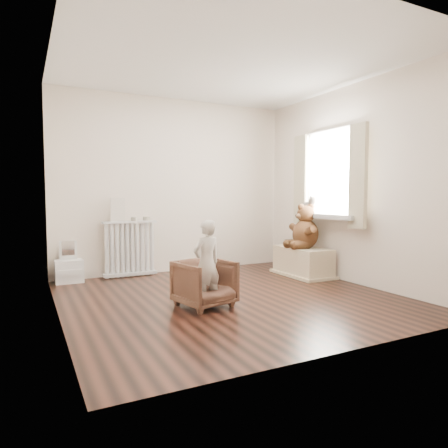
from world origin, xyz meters
name	(u,v)px	position (x,y,z in m)	size (l,w,h in m)	color
floor	(230,297)	(0.00, 0.00, 0.00)	(3.60, 3.60, 0.01)	black
ceiling	(230,63)	(0.00, 0.00, 2.60)	(3.60, 3.60, 0.01)	white
back_wall	(175,186)	(0.00, 1.80, 1.30)	(3.60, 0.02, 2.60)	white
front_wall	(348,174)	(0.00, -1.80, 1.30)	(3.60, 0.02, 2.60)	white
left_wall	(55,179)	(-1.80, 0.00, 1.30)	(0.02, 3.60, 2.60)	white
right_wall	(351,184)	(1.80, 0.00, 1.30)	(0.02, 3.60, 2.60)	white
window	(333,174)	(1.76, 0.30, 1.45)	(0.03, 0.90, 1.10)	white
window_sill	(327,216)	(1.67, 0.30, 0.87)	(0.22, 1.10, 0.06)	silver
curtain_left	(358,176)	(1.65, -0.27, 1.39)	(0.06, 0.26, 1.30)	beige
curtain_right	(301,180)	(1.65, 0.87, 1.39)	(0.06, 0.26, 1.30)	beige
radiator	(130,249)	(-0.73, 1.68, 0.39)	(0.75, 0.14, 0.79)	silver
paper_doll	(118,210)	(-0.89, 1.68, 0.96)	(0.20, 0.02, 0.33)	beige
tin_a	(134,219)	(-0.66, 1.68, 0.82)	(0.09, 0.09, 0.05)	#A59E8C
tin_b	(146,219)	(-0.48, 1.68, 0.82)	(0.10, 0.10, 0.06)	#A59E8C
toy_vanity	(69,262)	(-1.55, 1.65, 0.28)	(0.35, 0.25, 0.55)	silver
armchair	(205,283)	(-0.42, -0.23, 0.24)	(0.52, 0.54, 0.49)	brown
child	(207,263)	(-0.42, -0.28, 0.46)	(0.32, 0.21, 0.89)	beige
toy_bench	(303,262)	(1.52, 0.63, 0.20)	(0.46, 0.86, 0.41)	beige
teddy_bear	(306,229)	(1.53, 0.59, 0.67)	(0.50, 0.39, 0.62)	#3C2110
plush_cat	(308,206)	(1.66, 0.70, 1.00)	(0.18, 0.29, 0.25)	slate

